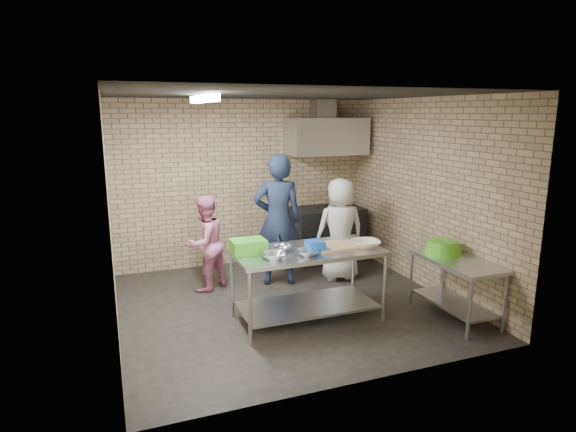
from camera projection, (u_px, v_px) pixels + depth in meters
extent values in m
plane|color=black|center=(286.00, 304.00, 6.34)|extent=(4.20, 4.20, 0.00)
plane|color=black|center=(286.00, 94.00, 5.77)|extent=(4.20, 4.20, 0.00)
cube|color=tan|center=(244.00, 183.00, 7.88)|extent=(4.20, 0.06, 2.70)
cube|color=tan|center=(365.00, 244.00, 4.23)|extent=(4.20, 0.06, 2.70)
cube|color=tan|center=(110.00, 217.00, 5.33)|extent=(0.06, 4.00, 2.70)
cube|color=tan|center=(425.00, 194.00, 6.78)|extent=(0.06, 4.00, 2.70)
cube|color=#B1B4B8|center=(307.00, 285.00, 5.80)|extent=(1.78, 0.89, 0.89)
cube|color=silver|center=(455.00, 288.00, 5.88)|extent=(0.60, 1.20, 0.75)
cube|color=black|center=(326.00, 234.00, 8.22)|extent=(1.20, 0.70, 0.90)
cube|color=silver|center=(327.00, 136.00, 7.91)|extent=(1.30, 0.60, 0.60)
cube|color=#A5A8AD|center=(323.00, 109.00, 7.96)|extent=(0.35, 0.30, 0.30)
cube|color=#3F2B19|center=(337.00, 146.00, 8.23)|extent=(0.80, 0.20, 0.04)
cube|color=white|center=(204.00, 99.00, 5.43)|extent=(0.10, 1.25, 0.08)
cube|color=green|center=(248.00, 246.00, 5.56)|extent=(0.39, 0.30, 0.16)
cube|color=#174BAE|center=(315.00, 246.00, 5.62)|extent=(0.20, 0.20, 0.13)
cube|color=tan|center=(335.00, 246.00, 5.81)|extent=(0.54, 0.41, 0.03)
imported|color=silver|center=(273.00, 256.00, 5.34)|extent=(0.32, 0.32, 0.07)
imported|color=silver|center=(283.00, 248.00, 5.64)|extent=(0.24, 0.24, 0.07)
imported|color=#B0B2B8|center=(307.00, 253.00, 5.46)|extent=(0.29, 0.29, 0.06)
imported|color=beige|center=(366.00, 244.00, 5.80)|extent=(0.39, 0.39, 0.08)
cylinder|color=#B22619|center=(324.00, 140.00, 8.12)|extent=(0.07, 0.07, 0.18)
cylinder|color=green|center=(345.00, 140.00, 8.26)|extent=(0.06, 0.06, 0.15)
imported|color=#131B31|center=(278.00, 220.00, 6.93)|extent=(0.79, 0.61, 1.92)
imported|color=pink|center=(205.00, 243.00, 6.75)|extent=(0.84, 0.80, 1.36)
imported|color=white|center=(340.00, 229.00, 7.18)|extent=(0.79, 0.55, 1.54)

